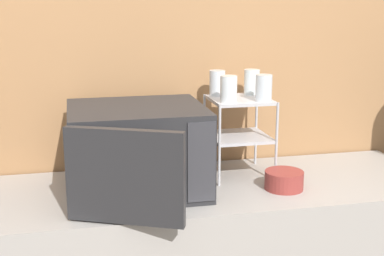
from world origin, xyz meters
TOP-DOWN VIEW (x-y plane):
  - wall_back at (0.00, 0.62)m, footprint 8.00×0.06m
  - microwave at (-0.29, 0.29)m, footprint 0.49×0.60m
  - dish_rack at (0.13, 0.40)m, footprint 0.23×0.24m
  - glass_front_left at (0.06, 0.32)m, footprint 0.06×0.06m
  - glass_back_right at (0.20, 0.47)m, footprint 0.06×0.06m
  - glass_front_right at (0.20, 0.32)m, footprint 0.06×0.06m
  - glass_back_left at (0.06, 0.48)m, footprint 0.06×0.06m
  - bowl at (0.24, 0.19)m, footprint 0.14×0.14m

SIDE VIEW (x-z plane):
  - bowl at x=0.24m, z-range 0.91..0.97m
  - microwave at x=-0.29m, z-range 0.91..1.22m
  - dish_rack at x=0.13m, z-range 0.98..1.28m
  - glass_front_left at x=0.06m, z-range 1.22..1.32m
  - glass_back_right at x=0.20m, z-range 1.22..1.32m
  - glass_front_right at x=0.20m, z-range 1.22..1.32m
  - glass_back_left at x=0.06m, z-range 1.22..1.32m
  - wall_back at x=0.00m, z-range 0.00..2.60m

